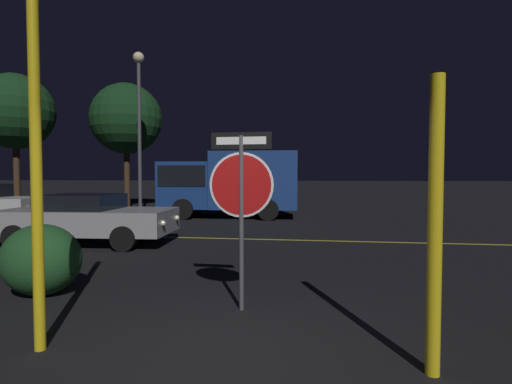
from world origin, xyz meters
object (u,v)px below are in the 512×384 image
(delivery_truck, at_px, (228,182))
(stop_sign, at_px, (241,186))
(yellow_pole_left, at_px, (36,175))
(passing_car_2, at_px, (87,218))
(tree_1, at_px, (126,119))
(tree_0, at_px, (15,112))
(yellow_pole_right, at_px, (435,227))
(street_lamp, at_px, (139,107))
(hedge_bush_1, at_px, (41,260))

(delivery_truck, bearing_deg, stop_sign, -170.20)
(yellow_pole_left, height_order, delivery_truck, yellow_pole_left)
(passing_car_2, xyz_separation_m, tree_1, (-4.40, 11.29, 4.22))
(tree_0, relative_size, tree_1, 1.04)
(yellow_pole_right, relative_size, street_lamp, 0.37)
(passing_car_2, xyz_separation_m, street_lamp, (-1.78, 7.17, 4.12))
(tree_0, bearing_deg, yellow_pole_right, -42.86)
(tree_0, bearing_deg, delivery_truck, -11.25)
(delivery_truck, bearing_deg, hedge_bush_1, 174.68)
(delivery_truck, bearing_deg, yellow_pole_left, -179.53)
(yellow_pole_right, xyz_separation_m, tree_1, (-11.31, 17.23, 3.56))
(hedge_bush_1, height_order, delivery_truck, delivery_truck)
(street_lamp, distance_m, tree_1, 4.89)
(passing_car_2, xyz_separation_m, delivery_truck, (2.24, 7.06, 0.84))
(stop_sign, distance_m, delivery_truck, 11.84)
(yellow_pole_right, distance_m, delivery_truck, 13.80)
(tree_0, xyz_separation_m, tree_1, (5.24, 1.87, -0.22))
(yellow_pole_left, relative_size, yellow_pole_right, 1.34)
(passing_car_2, bearing_deg, delivery_truck, 158.77)
(tree_1, bearing_deg, delivery_truck, -32.53)
(passing_car_2, bearing_deg, hedge_bush_1, 19.65)
(yellow_pole_left, relative_size, tree_1, 0.52)
(passing_car_2, height_order, tree_0, tree_0)
(stop_sign, xyz_separation_m, delivery_truck, (-2.66, 11.53, -0.13))
(stop_sign, relative_size, yellow_pole_left, 0.66)
(yellow_pole_left, bearing_deg, delivery_truck, 93.65)
(delivery_truck, xyz_separation_m, tree_1, (-6.64, 4.24, 3.38))
(yellow_pole_right, distance_m, tree_1, 20.91)
(stop_sign, xyz_separation_m, passing_car_2, (-4.90, 4.48, -0.97))
(delivery_truck, distance_m, tree_0, 12.64)
(stop_sign, height_order, yellow_pole_left, yellow_pole_left)
(yellow_pole_left, relative_size, passing_car_2, 0.79)
(hedge_bush_1, xyz_separation_m, tree_0, (-11.47, 13.66, 4.59))
(yellow_pole_right, height_order, street_lamp, street_lamp)
(street_lamp, bearing_deg, yellow_pole_right, -56.49)
(stop_sign, height_order, street_lamp, street_lamp)
(hedge_bush_1, bearing_deg, yellow_pole_right, -18.47)
(yellow_pole_right, bearing_deg, delivery_truck, 109.74)
(delivery_truck, distance_m, tree_1, 8.57)
(stop_sign, distance_m, tree_1, 18.60)
(hedge_bush_1, relative_size, passing_car_2, 0.26)
(passing_car_2, bearing_deg, yellow_pole_right, 45.72)
(stop_sign, relative_size, passing_car_2, 0.52)
(stop_sign, relative_size, delivery_truck, 0.40)
(stop_sign, bearing_deg, passing_car_2, 138.85)
(passing_car_2, bearing_deg, street_lamp, -169.69)
(tree_1, bearing_deg, yellow_pole_right, -56.73)
(yellow_pole_right, bearing_deg, passing_car_2, 139.32)
(yellow_pole_left, height_order, passing_car_2, yellow_pole_left)
(stop_sign, height_order, passing_car_2, stop_sign)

